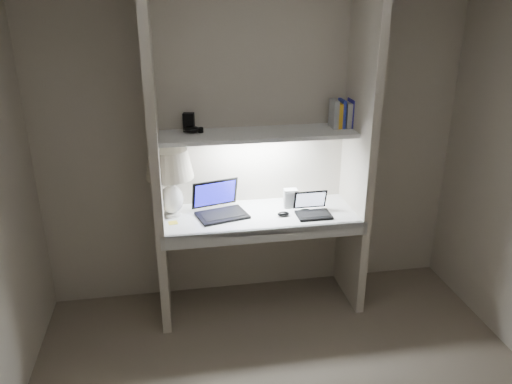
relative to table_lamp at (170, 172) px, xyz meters
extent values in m
cube|color=beige|center=(0.64, 0.19, 0.14)|extent=(3.20, 0.01, 2.50)
cube|color=beige|center=(-0.09, -0.09, 0.14)|extent=(0.06, 0.55, 2.50)
cube|color=beige|center=(1.37, -0.09, 0.14)|extent=(0.06, 0.55, 2.50)
cube|color=white|center=(0.64, -0.09, -0.36)|extent=(1.40, 0.55, 0.04)
cube|color=silver|center=(0.64, -0.35, -0.39)|extent=(1.46, 0.03, 0.10)
cube|color=silver|center=(0.64, 0.01, 0.24)|extent=(1.40, 0.36, 0.03)
cube|color=white|center=(0.64, 0.01, 0.22)|extent=(0.60, 0.04, 0.02)
cylinder|color=white|center=(0.00, 0.00, -0.33)|extent=(0.13, 0.13, 0.02)
ellipsoid|color=white|center=(0.00, 0.00, -0.21)|extent=(0.17, 0.17, 0.21)
cylinder|color=white|center=(0.00, 0.00, -0.09)|extent=(0.03, 0.03, 0.09)
sphere|color=#FFD899|center=(0.00, 0.00, 0.00)|extent=(0.05, 0.05, 0.05)
cube|color=black|center=(0.36, -0.09, -0.33)|extent=(0.40, 0.32, 0.02)
cube|color=black|center=(0.36, -0.09, -0.32)|extent=(0.33, 0.24, 0.00)
cube|color=black|center=(0.32, 0.06, -0.21)|extent=(0.36, 0.15, 0.22)
cube|color=#1B1ADD|center=(0.32, 0.05, -0.21)|extent=(0.31, 0.12, 0.18)
cube|color=black|center=(1.02, -0.20, -0.33)|extent=(0.25, 0.17, 0.02)
cube|color=black|center=(1.02, -0.20, -0.32)|extent=(0.21, 0.12, 0.00)
cube|color=black|center=(1.02, -0.09, -0.25)|extent=(0.25, 0.05, 0.14)
cube|color=#CFDAFF|center=(1.02, -0.10, -0.25)|extent=(0.22, 0.04, 0.12)
cube|color=silver|center=(0.89, 0.00, -0.27)|extent=(0.11, 0.08, 0.14)
ellipsoid|color=black|center=(0.80, -0.15, -0.32)|extent=(0.09, 0.06, 0.03)
torus|color=black|center=(0.98, -0.13, -0.33)|extent=(0.12, 0.12, 0.01)
cube|color=yellow|center=(0.00, -0.14, -0.34)|extent=(0.07, 0.07, 0.00)
cube|color=silver|center=(1.37, 0.05, 0.35)|extent=(0.03, 0.14, 0.18)
cube|color=#2B269A|center=(1.34, 0.05, 0.36)|extent=(0.04, 0.14, 0.21)
cube|color=#B0AFAC|center=(1.31, 0.05, 0.35)|extent=(0.04, 0.14, 0.18)
cube|color=#2837B0|center=(1.27, 0.05, 0.36)|extent=(0.02, 0.14, 0.20)
cube|color=gold|center=(1.24, 0.05, 0.35)|extent=(0.03, 0.14, 0.18)
cube|color=#9B9C9F|center=(1.21, 0.05, 0.36)|extent=(0.04, 0.14, 0.20)
cube|color=black|center=(0.16, 0.12, 0.32)|extent=(0.09, 0.07, 0.13)
ellipsoid|color=black|center=(0.17, 0.06, 0.28)|extent=(0.14, 0.11, 0.05)
camera|label=1|loc=(0.03, -3.40, 1.17)|focal=35.00mm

